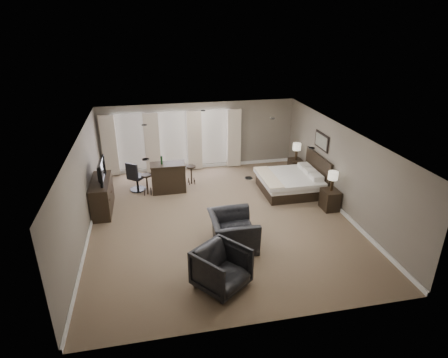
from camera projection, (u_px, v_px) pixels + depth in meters
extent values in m
cube|color=brown|center=(220.00, 218.00, 11.18)|extent=(7.60, 8.60, 0.04)
cube|color=silver|center=(220.00, 135.00, 10.14)|extent=(7.60, 8.60, 0.04)
cube|color=#6F685C|center=(199.00, 136.00, 14.48)|extent=(7.50, 0.04, 2.60)
cube|color=#6F685C|center=(265.00, 269.00, 6.84)|extent=(7.50, 0.04, 2.60)
cube|color=#6F685C|center=(82.00, 190.00, 9.96)|extent=(0.04, 8.50, 2.60)
cube|color=#6F685C|center=(341.00, 169.00, 11.35)|extent=(0.04, 8.50, 2.60)
cube|color=silver|center=(130.00, 142.00, 13.96)|extent=(1.15, 0.04, 2.05)
cube|color=silver|center=(173.00, 139.00, 14.26)|extent=(1.15, 0.04, 2.05)
cube|color=silver|center=(214.00, 137.00, 14.55)|extent=(1.15, 0.04, 2.05)
cube|color=#BAAE9B|center=(109.00, 146.00, 13.74)|extent=(0.55, 0.12, 2.30)
cube|color=#BAAE9B|center=(152.00, 143.00, 14.03)|extent=(0.55, 0.12, 2.30)
cube|color=#BAAE9B|center=(194.00, 141.00, 14.33)|extent=(0.55, 0.12, 2.30)
cube|color=#BAAE9B|center=(234.00, 138.00, 14.61)|extent=(0.55, 0.12, 2.30)
cube|color=silver|center=(287.00, 175.00, 12.63)|extent=(1.99, 1.90, 1.27)
cube|color=black|center=(330.00, 200.00, 11.62)|extent=(0.48, 0.58, 0.63)
cube|color=black|center=(295.00, 167.00, 14.23)|extent=(0.45, 0.54, 0.59)
cube|color=beige|center=(332.00, 181.00, 11.37)|extent=(0.30, 0.30, 0.62)
cube|color=beige|center=(296.00, 151.00, 13.99)|extent=(0.31, 0.31, 0.63)
cube|color=slate|center=(321.00, 141.00, 12.39)|extent=(0.04, 0.96, 0.56)
cube|color=black|center=(102.00, 196.00, 11.48)|extent=(0.55, 1.71, 0.99)
imported|color=black|center=(100.00, 179.00, 11.26)|extent=(0.65, 1.12, 0.15)
imported|color=black|center=(233.00, 226.00, 9.64)|extent=(0.86, 1.32, 1.15)
imported|color=black|center=(222.00, 267.00, 8.16)|extent=(1.40, 1.38, 1.05)
cube|color=black|center=(168.00, 178.00, 12.73)|extent=(1.18, 0.61, 1.03)
cube|color=black|center=(147.00, 184.00, 12.57)|extent=(0.38, 0.38, 0.72)
cube|color=black|center=(191.00, 175.00, 13.38)|extent=(0.43, 0.43, 0.68)
cube|color=black|center=(137.00, 176.00, 12.81)|extent=(0.76, 0.76, 1.06)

